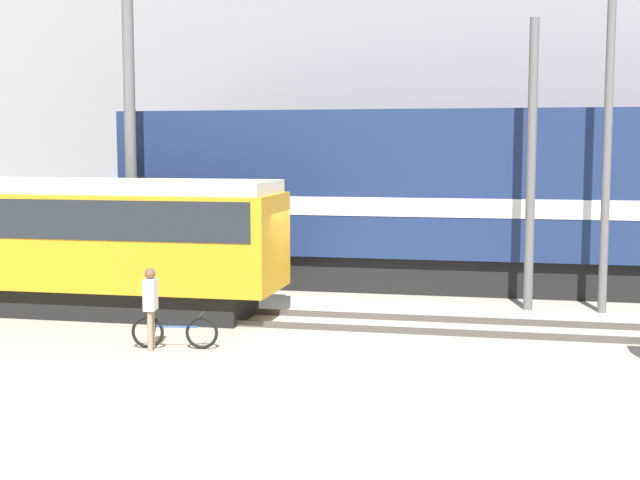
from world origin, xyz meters
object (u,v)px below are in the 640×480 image
(bicycle, at_px, (175,332))
(utility_pole_left, at_px, (130,134))
(freight_locomotive, at_px, (488,197))
(streetcar, at_px, (35,236))
(utility_pole_right, at_px, (609,105))
(utility_pole_center, at_px, (531,166))
(person, at_px, (151,300))

(bicycle, height_order, utility_pole_left, utility_pole_left)
(freight_locomotive, distance_m, bicycle, 10.66)
(streetcar, relative_size, bicycle, 6.96)
(freight_locomotive, relative_size, utility_pole_right, 2.04)
(utility_pole_left, distance_m, utility_pole_center, 10.46)
(streetcar, bearing_deg, utility_pole_center, 13.27)
(streetcar, height_order, utility_pole_right, utility_pole_right)
(utility_pole_right, bearing_deg, utility_pole_center, 180.00)
(utility_pole_left, distance_m, utility_pole_right, 12.21)
(utility_pole_right, bearing_deg, freight_locomotive, 135.80)
(utility_pole_left, relative_size, utility_pole_center, 1.22)
(bicycle, xyz_separation_m, utility_pole_center, (6.95, 5.85, 3.20))
(person, height_order, utility_pole_right, utility_pole_right)
(person, bearing_deg, streetcar, 142.94)
(bicycle, distance_m, utility_pole_right, 11.47)
(person, bearing_deg, utility_pole_left, 116.92)
(freight_locomotive, height_order, utility_pole_center, utility_pole_center)
(freight_locomotive, bearing_deg, utility_pole_right, -44.20)
(utility_pole_center, xyz_separation_m, utility_pole_right, (1.75, 0.00, 1.45))
(bicycle, distance_m, utility_pole_left, 7.89)
(freight_locomotive, xyz_separation_m, utility_pole_right, (2.84, -2.77, 2.38))
(freight_locomotive, xyz_separation_m, utility_pole_center, (1.09, -2.77, 0.93))
(bicycle, xyz_separation_m, utility_pole_left, (-3.49, 5.85, 3.99))
(person, height_order, utility_pole_left, utility_pole_left)
(streetcar, relative_size, utility_pole_left, 1.40)
(bicycle, height_order, utility_pole_right, utility_pole_right)
(streetcar, bearing_deg, person, -37.06)
(utility_pole_left, bearing_deg, person, -63.08)
(freight_locomotive, bearing_deg, utility_pole_left, -163.52)
(utility_pole_left, height_order, utility_pole_right, utility_pole_right)
(streetcar, distance_m, utility_pole_left, 3.93)
(freight_locomotive, bearing_deg, person, -125.37)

